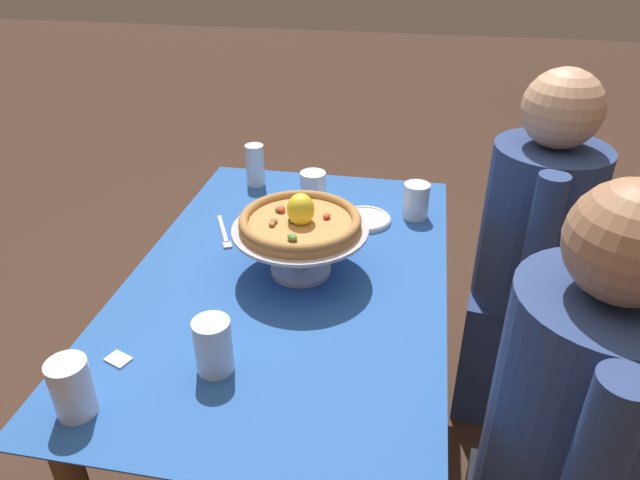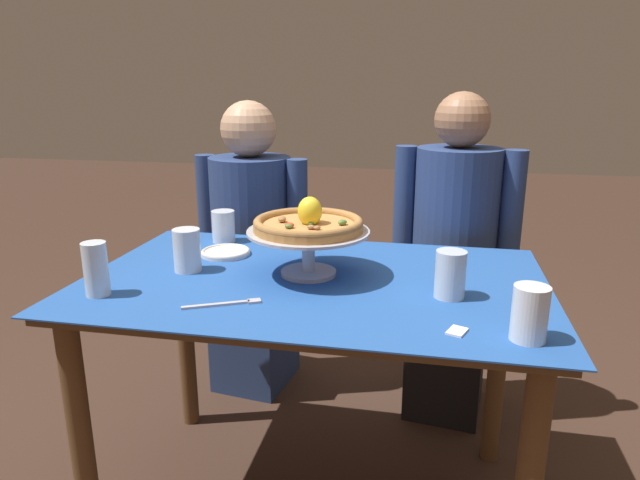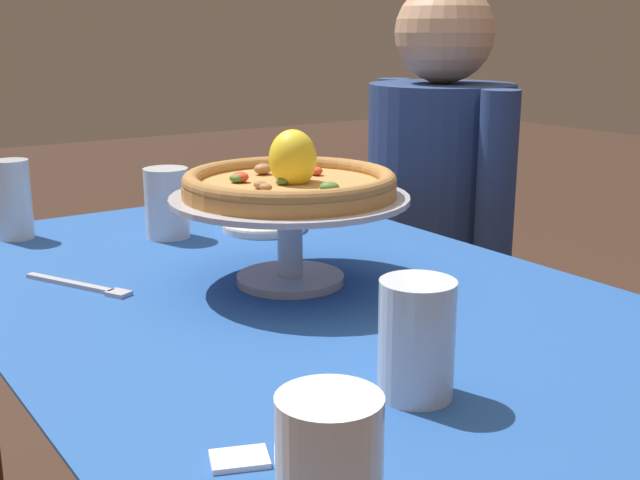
{
  "view_description": "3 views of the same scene",
  "coord_description": "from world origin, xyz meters",
  "views": [
    {
      "loc": [
        1.21,
        0.31,
        1.58
      ],
      "look_at": [
        -0.01,
        0.08,
        0.85
      ],
      "focal_mm": 32.69,
      "sensor_mm": 36.0,
      "label": 1
    },
    {
      "loc": [
        0.31,
        -1.44,
        1.26
      ],
      "look_at": [
        -0.0,
        0.1,
        0.82
      ],
      "focal_mm": 31.4,
      "sensor_mm": 36.0,
      "label": 2
    },
    {
      "loc": [
        0.93,
        -0.58,
        1.1
      ],
      "look_at": [
        -0.04,
        0.09,
        0.79
      ],
      "focal_mm": 45.41,
      "sensor_mm": 36.0,
      "label": 3
    }
  ],
  "objects": [
    {
      "name": "ground_plane",
      "position": [
        0.0,
        0.0,
        0.0
      ],
      "size": [
        14.0,
        14.0,
        0.0
      ],
      "primitive_type": "plane",
      "color": "#3D281E"
    },
    {
      "name": "dining_table",
      "position": [
        0.0,
        0.0,
        0.62
      ],
      "size": [
        1.27,
        0.8,
        0.74
      ],
      "color": "brown",
      "rests_on": "ground"
    },
    {
      "name": "pizza_stand",
      "position": [
        -0.02,
        0.03,
        0.83
      ],
      "size": [
        0.34,
        0.34,
        0.13
      ],
      "color": "#B7B7C1",
      "rests_on": "dining_table"
    },
    {
      "name": "pizza",
      "position": [
        -0.02,
        0.03,
        0.89
      ],
      "size": [
        0.3,
        0.3,
        0.09
      ],
      "color": "#BC8447",
      "rests_on": "pizza_stand"
    },
    {
      "name": "water_glass_back_left",
      "position": [
        -0.38,
        0.31,
        0.78
      ],
      "size": [
        0.08,
        0.08,
        0.11
      ],
      "color": "white",
      "rests_on": "dining_table"
    },
    {
      "name": "water_glass_side_left",
      "position": [
        -0.37,
        -0.01,
        0.79
      ],
      "size": [
        0.08,
        0.08,
        0.12
      ],
      "color": "white",
      "rests_on": "dining_table"
    },
    {
      "name": "water_glass_side_right",
      "position": [
        0.37,
        -0.07,
        0.79
      ],
      "size": [
        0.08,
        0.08,
        0.12
      ],
      "color": "silver",
      "rests_on": "dining_table"
    },
    {
      "name": "water_glass_front_left",
      "position": [
        -0.52,
        -0.23,
        0.8
      ],
      "size": [
        0.06,
        0.06,
        0.14
      ],
      "color": "silver",
      "rests_on": "dining_table"
    },
    {
      "name": "water_glass_front_right",
      "position": [
        0.52,
        -0.29,
        0.79
      ],
      "size": [
        0.08,
        0.08,
        0.12
      ],
      "color": "white",
      "rests_on": "dining_table"
    },
    {
      "name": "side_plate",
      "position": [
        -0.32,
        0.16,
        0.75
      ],
      "size": [
        0.15,
        0.15,
        0.02
      ],
      "color": "silver",
      "rests_on": "dining_table"
    },
    {
      "name": "dinner_fork",
      "position": [
        -0.17,
        -0.23,
        0.74
      ],
      "size": [
        0.18,
        0.1,
        0.01
      ],
      "color": "#B7B7C1",
      "rests_on": "dining_table"
    },
    {
      "name": "sugar_packet",
      "position": [
        0.38,
        -0.28,
        0.74
      ],
      "size": [
        0.05,
        0.06,
        0.0
      ],
      "primitive_type": "cube",
      "rotation": [
        0.0,
        0.0,
        1.19
      ],
      "color": "white",
      "rests_on": "dining_table"
    },
    {
      "name": "diner_left",
      "position": [
        -0.4,
        0.67,
        0.58
      ],
      "size": [
        0.48,
        0.37,
        1.2
      ],
      "color": "navy",
      "rests_on": "ground"
    }
  ]
}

